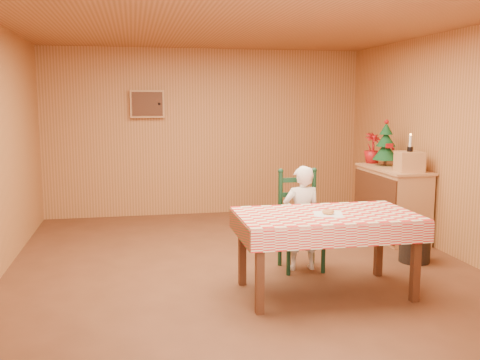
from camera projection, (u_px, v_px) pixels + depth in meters
name	position (u px, v px, depth m)	size (l,w,h in m)	color
ground	(244.00, 270.00, 5.74)	(6.00, 6.00, 0.00)	brown
cabin_walls	(234.00, 99.00, 5.98)	(5.10, 6.05, 2.65)	#BA7B43
dining_table	(326.00, 222.00, 4.97)	(1.66, 0.96, 0.77)	#512915
ladder_chair	(300.00, 222.00, 5.76)	(0.44, 0.40, 1.08)	black
seated_child	(302.00, 218.00, 5.69)	(0.41, 0.27, 1.12)	white
napkin	(328.00, 214.00, 4.90)	(0.26, 0.26, 0.00)	white
donut	(328.00, 212.00, 4.90)	(0.11, 0.11, 0.04)	#CA8A48
shelf_unit	(391.00, 203.00, 7.06)	(0.54, 1.24, 0.93)	tan
crate	(409.00, 162.00, 6.59)	(0.30, 0.30, 0.25)	tan
christmas_tree	(386.00, 145.00, 7.20)	(0.34, 0.34, 0.62)	#512915
flower_arrangement	(372.00, 148.00, 7.49)	(0.24, 0.24, 0.42)	#9F0E10
candle_set	(410.00, 146.00, 6.56)	(0.07, 0.07, 0.22)	black
storage_bin	(415.00, 247.00, 6.01)	(0.34, 0.34, 0.34)	black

